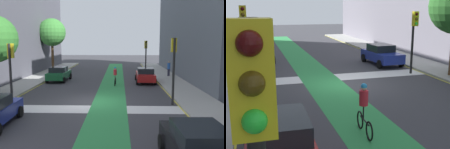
{
  "view_description": "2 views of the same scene",
  "coord_description": "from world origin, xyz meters",
  "views": [
    {
      "loc": [
        1.96,
        -17.23,
        4.33
      ],
      "look_at": [
        1.34,
        2.87,
        1.6
      ],
      "focal_mm": 39.31,
      "sensor_mm": 36.0,
      "label": 1
    },
    {
      "loc": [
        5.2,
        15.86,
        4.48
      ],
      "look_at": [
        1.53,
        3.3,
        1.45
      ],
      "focal_mm": 47.09,
      "sensor_mm": 36.0,
      "label": 2
    }
  ],
  "objects": [
    {
      "name": "ground_plane",
      "position": [
        0.0,
        0.0,
        0.0
      ],
      "size": [
        120.0,
        120.0,
        0.0
      ],
      "primitive_type": "plane",
      "color": "#38383D"
    },
    {
      "name": "bike_lane_paint",
      "position": [
        1.24,
        0.0,
        0.0
      ],
      "size": [
        2.4,
        60.0,
        0.01
      ],
      "primitive_type": "cube",
      "color": "#2D8C47",
      "rests_on": "ground_plane"
    },
    {
      "name": "crosswalk_band",
      "position": [
        0.0,
        -2.0,
        0.0
      ],
      "size": [
        12.0,
        1.8,
        0.01
      ],
      "primitive_type": "cube",
      "color": "silver",
      "rests_on": "ground_plane"
    },
    {
      "name": "curb_stripe_left",
      "position": [
        -6.0,
        0.0,
        0.01
      ],
      "size": [
        0.16,
        60.0,
        0.01
      ],
      "primitive_type": "cube",
      "color": "yellow",
      "rests_on": "ground_plane"
    },
    {
      "name": "sidewalk_right",
      "position": [
        7.5,
        0.0,
        0.07
      ],
      "size": [
        3.0,
        60.0,
        0.15
      ],
      "primitive_type": "cube",
      "color": "#9E9E99",
      "rests_on": "ground_plane"
    },
    {
      "name": "curb_stripe_right",
      "position": [
        6.0,
        0.0,
        0.01
      ],
      "size": [
        0.16,
        60.0,
        0.01
      ],
      "primitive_type": "cube",
      "color": "yellow",
      "rests_on": "ground_plane"
    },
    {
      "name": "traffic_signal_near_right",
      "position": [
        5.6,
        -0.64,
        3.18
      ],
      "size": [
        0.35,
        0.52,
        4.55
      ],
      "color": "black",
      "rests_on": "ground_plane"
    },
    {
      "name": "traffic_signal_near_left",
      "position": [
        -5.13,
        -1.54,
        2.94
      ],
      "size": [
        0.35,
        0.52,
        4.19
      ],
      "color": "black",
      "rests_on": "ground_plane"
    },
    {
      "name": "traffic_signal_far_right",
      "position": [
        5.22,
        13.42,
        3.08
      ],
      "size": [
        0.35,
        0.52,
        4.39
      ],
      "color": "black",
      "rests_on": "ground_plane"
    },
    {
      "name": "car_green_left_far",
      "position": [
        -4.68,
        9.23,
        0.8
      ],
      "size": [
        2.12,
        4.25,
        1.57
      ],
      "color": "#196033",
      "rests_on": "ground_plane"
    },
    {
      "name": "car_black_right_near",
      "position": [
        4.62,
        -9.3,
        0.8
      ],
      "size": [
        2.14,
        4.26,
        1.57
      ],
      "color": "black",
      "rests_on": "ground_plane"
    },
    {
      "name": "car_red_right_far",
      "position": [
        4.67,
        8.38,
        0.8
      ],
      "size": [
        2.09,
        4.24,
        1.57
      ],
      "color": "#A51919",
      "rests_on": "ground_plane"
    },
    {
      "name": "cyclist_in_lane",
      "position": [
        1.53,
        6.61,
        0.97
      ],
      "size": [
        0.32,
        1.73,
        1.86
      ],
      "color": "black",
      "rests_on": "ground_plane"
    },
    {
      "name": "pedestrian_sidewalk_right_a",
      "position": [
        7.93,
        12.51,
        1.08
      ],
      "size": [
        0.34,
        0.34,
        1.81
      ],
      "color": "#262638",
      "rests_on": "sidewalk_right"
    },
    {
      "name": "street_tree_far",
      "position": [
        -7.7,
        17.85,
        5.57
      ],
      "size": [
        3.92,
        3.92,
        7.41
      ],
      "color": "brown",
      "rests_on": "sidewalk_left"
    }
  ]
}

